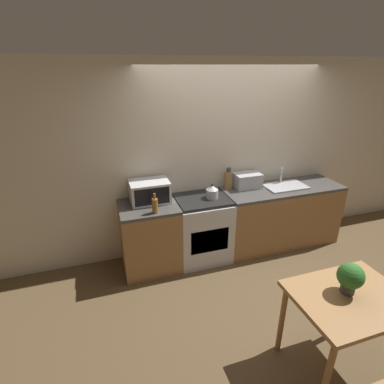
{
  "coord_description": "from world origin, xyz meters",
  "views": [
    {
      "loc": [
        -1.73,
        -2.65,
        2.51
      ],
      "look_at": [
        -0.68,
        0.58,
        1.05
      ],
      "focal_mm": 28.0,
      "sensor_mm": 36.0,
      "label": 1
    }
  ],
  "objects": [
    {
      "name": "ground_plane",
      "position": [
        0.0,
        0.0,
        0.0
      ],
      "size": [
        16.0,
        16.0,
        0.0
      ],
      "primitive_type": "plane",
      "color": "brown"
    },
    {
      "name": "wall_back",
      "position": [
        0.0,
        1.02,
        1.3
      ],
      "size": [
        10.0,
        0.06,
        2.6
      ],
      "color": "beige",
      "rests_on": "ground_plane"
    },
    {
      "name": "counter_left_run",
      "position": [
        -1.22,
        0.68,
        0.45
      ],
      "size": [
        0.72,
        0.62,
        0.9
      ],
      "color": "olive",
      "rests_on": "ground_plane"
    },
    {
      "name": "counter_right_run",
      "position": [
        0.71,
        0.68,
        0.45
      ],
      "size": [
        1.73,
        0.62,
        0.9
      ],
      "color": "olive",
      "rests_on": "ground_plane"
    },
    {
      "name": "stove_range",
      "position": [
        -0.51,
        0.67,
        0.45
      ],
      "size": [
        0.71,
        0.62,
        0.9
      ],
      "color": "silver",
      "rests_on": "ground_plane"
    },
    {
      "name": "kettle",
      "position": [
        -0.38,
        0.64,
        0.99
      ],
      "size": [
        0.16,
        0.16,
        0.2
      ],
      "color": "#B7B7BC",
      "rests_on": "stove_range"
    },
    {
      "name": "microwave",
      "position": [
        -1.17,
        0.79,
        1.04
      ],
      "size": [
        0.49,
        0.35,
        0.27
      ],
      "color": "silver",
      "rests_on": "counter_left_run"
    },
    {
      "name": "bottle",
      "position": [
        -1.17,
        0.46,
        0.99
      ],
      "size": [
        0.07,
        0.07,
        0.25
      ],
      "color": "olive",
      "rests_on": "counter_left_run"
    },
    {
      "name": "knife_block",
      "position": [
        -0.06,
        0.87,
        1.03
      ],
      "size": [
        0.09,
        0.06,
        0.31
      ],
      "color": "#9E7042",
      "rests_on": "counter_right_run"
    },
    {
      "name": "toaster_oven",
      "position": [
        0.22,
        0.84,
        1.0
      ],
      "size": [
        0.37,
        0.26,
        0.2
      ],
      "color": "#ADAFB5",
      "rests_on": "counter_right_run"
    },
    {
      "name": "sink_basin",
      "position": [
        0.75,
        0.68,
        0.91
      ],
      "size": [
        0.59,
        0.36,
        0.24
      ],
      "color": "#ADAFB5",
      "rests_on": "counter_right_run"
    },
    {
      "name": "dining_table",
      "position": [
        0.08,
        -1.25,
        0.67
      ],
      "size": [
        0.92,
        0.7,
        0.78
      ],
      "color": "#9E7042",
      "rests_on": "ground_plane"
    },
    {
      "name": "potted_plant",
      "position": [
        0.08,
        -1.2,
        0.93
      ],
      "size": [
        0.21,
        0.21,
        0.27
      ],
      "color": "#424247",
      "rests_on": "dining_table"
    }
  ]
}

